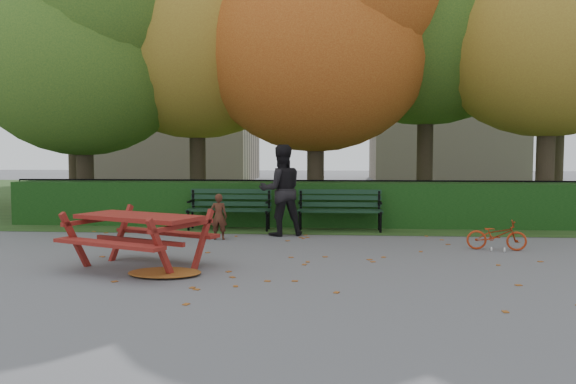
# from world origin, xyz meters

# --- Properties ---
(ground) EXTENTS (90.00, 90.00, 0.00)m
(ground) POSITION_xyz_m (0.00, 0.00, 0.00)
(ground) COLOR slate
(ground) RESTS_ON ground
(grass_strip) EXTENTS (90.00, 90.00, 0.00)m
(grass_strip) POSITION_xyz_m (0.00, 14.00, 0.01)
(grass_strip) COLOR #203A16
(grass_strip) RESTS_ON ground
(building_left) EXTENTS (10.00, 7.00, 15.00)m
(building_left) POSITION_xyz_m (-9.00, 26.00, 7.50)
(building_left) COLOR tan
(building_left) RESTS_ON ground
(building_right) EXTENTS (9.00, 6.00, 12.00)m
(building_right) POSITION_xyz_m (8.00, 28.00, 6.00)
(building_right) COLOR tan
(building_right) RESTS_ON ground
(hedge) EXTENTS (13.00, 0.90, 1.00)m
(hedge) POSITION_xyz_m (0.00, 4.50, 0.50)
(hedge) COLOR black
(hedge) RESTS_ON ground
(iron_fence) EXTENTS (14.00, 0.04, 1.02)m
(iron_fence) POSITION_xyz_m (0.00, 5.30, 0.54)
(iron_fence) COLOR black
(iron_fence) RESTS_ON ground
(tree_a) EXTENTS (5.88, 5.60, 7.48)m
(tree_a) POSITION_xyz_m (-5.19, 5.58, 4.52)
(tree_a) COLOR black
(tree_a) RESTS_ON ground
(tree_b) EXTENTS (6.72, 6.40, 8.79)m
(tree_b) POSITION_xyz_m (-2.44, 6.75, 5.40)
(tree_b) COLOR black
(tree_b) RESTS_ON ground
(tree_c) EXTENTS (6.30, 6.00, 8.00)m
(tree_c) POSITION_xyz_m (0.83, 5.96, 4.82)
(tree_c) COLOR black
(tree_c) RESTS_ON ground
(tree_e) EXTENTS (6.09, 5.80, 8.16)m
(tree_e) POSITION_xyz_m (6.52, 5.77, 5.08)
(tree_e) COLOR black
(tree_e) RESTS_ON ground
(tree_f) EXTENTS (6.93, 6.60, 9.19)m
(tree_f) POSITION_xyz_m (-7.13, 9.24, 5.69)
(tree_f) COLOR black
(tree_f) RESTS_ON ground
(tree_g) EXTENTS (6.30, 6.00, 8.55)m
(tree_g) POSITION_xyz_m (8.33, 9.76, 5.37)
(tree_g) COLOR black
(tree_g) RESTS_ON ground
(bench_left) EXTENTS (1.80, 0.57, 0.88)m
(bench_left) POSITION_xyz_m (-1.30, 3.70, 0.52)
(bench_left) COLOR black
(bench_left) RESTS_ON ground
(bench_right) EXTENTS (1.80, 0.57, 0.88)m
(bench_right) POSITION_xyz_m (1.10, 3.70, 0.52)
(bench_right) COLOR black
(bench_right) RESTS_ON ground
(picnic_table) EXTENTS (2.26, 2.07, 0.89)m
(picnic_table) POSITION_xyz_m (-1.85, -0.51, 0.61)
(picnic_table) COLOR maroon
(picnic_table) RESTS_ON ground
(leaf_pile) EXTENTS (1.22, 1.06, 0.07)m
(leaf_pile) POSITION_xyz_m (-1.36, -0.92, 0.04)
(leaf_pile) COLOR maroon
(leaf_pile) RESTS_ON ground
(leaf_scatter) EXTENTS (9.00, 5.70, 0.01)m
(leaf_scatter) POSITION_xyz_m (0.00, 0.30, 0.01)
(leaf_scatter) COLOR maroon
(leaf_scatter) RESTS_ON ground
(child) EXTENTS (0.33, 0.22, 0.89)m
(child) POSITION_xyz_m (-1.25, 2.26, 0.45)
(child) COLOR #452216
(child) RESTS_ON ground
(adult) EXTENTS (1.07, 0.94, 1.84)m
(adult) POSITION_xyz_m (-0.10, 2.90, 0.92)
(adult) COLOR black
(adult) RESTS_ON ground
(bicycle) EXTENTS (1.03, 0.48, 0.52)m
(bicycle) POSITION_xyz_m (3.76, 1.47, 0.26)
(bicycle) COLOR #A32B0F
(bicycle) RESTS_ON ground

